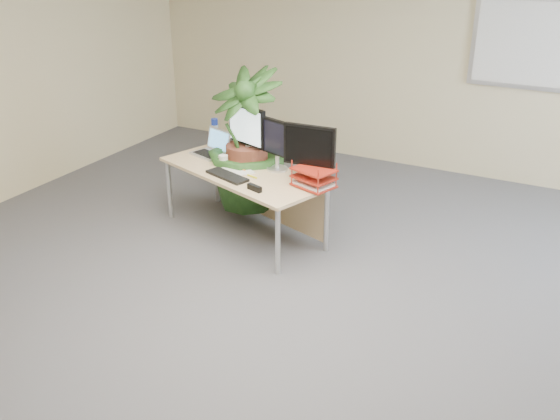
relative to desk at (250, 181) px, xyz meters
The scene contains 17 objects.
floor 1.82m from the desk, 61.70° to the right, with size 8.00×8.00×0.00m, color #46454A.
back_wall 2.73m from the desk, 71.43° to the left, with size 7.00×0.04×2.70m, color beige.
whiteboard 3.33m from the desk, 50.14° to the left, with size 1.30×0.04×0.95m.
desk is the anchor object (origin of this frame).
floor_plant 0.37m from the desk, 126.21° to the left, with size 0.84×0.84×1.50m, color #183914.
monitor_left 0.48m from the desk, 125.71° to the left, with size 0.46×0.21×0.52m.
monitor_right 0.47m from the desk, 19.44° to the left, with size 0.41×0.19×0.47m.
monitor_dark 0.76m from the desk, ahead, with size 0.46×0.21×0.51m.
laptop 0.58m from the desk, 161.31° to the left, with size 0.40×0.37×0.23m.
keyboard 0.33m from the desk, 103.16° to the right, with size 0.44×0.15×0.02m, color black.
coffee_mug 0.32m from the desk, behind, with size 0.12×0.08×0.10m.
spiral_notebook 0.19m from the desk, 117.77° to the right, with size 0.27×0.20×0.01m, color silver.
orange_pen 0.18m from the desk, 120.72° to the right, with size 0.01×0.01×0.14m, color orange.
yellow_highlighter 0.26m from the desk, 54.69° to the right, with size 0.02×0.02×0.12m, color yellow.
water_bottle 0.79m from the desk, 148.25° to the left, with size 0.07×0.07×0.29m.
letter_tray 0.75m from the desk, 10.83° to the right, with size 0.40×0.35×0.16m.
stapler 0.56m from the desk, 55.51° to the right, with size 0.15×0.04×0.05m, color black.
Camera 1 is at (1.92, -3.09, 2.66)m, focal length 40.00 mm.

